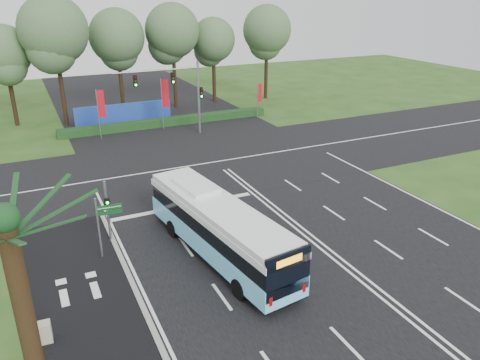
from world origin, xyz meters
TOP-DOWN VIEW (x-y plane):
  - ground at (0.00, 0.00)m, footprint 120.00×120.00m
  - road_main at (0.00, 0.00)m, footprint 20.00×120.00m
  - road_cross at (0.00, 12.00)m, footprint 120.00×14.00m
  - bike_path at (-12.50, -3.00)m, footprint 5.00×18.00m
  - kerb_strip at (-10.10, -3.00)m, footprint 0.25×18.00m
  - city_bus at (-5.29, -1.60)m, footprint 3.99×11.84m
  - pedestrian_signal at (-10.20, 2.42)m, footprint 0.33×0.43m
  - street_sign at (-10.64, 0.93)m, footprint 1.34×0.19m
  - utility_cabinet at (-14.19, -4.68)m, footprint 0.59×0.50m
  - banner_flag_left at (-6.99, 22.41)m, footprint 0.71×0.14m
  - banner_flag_mid at (-0.60, 23.26)m, footprint 0.71×0.33m
  - banner_flag_right at (10.15, 23.46)m, footprint 0.56×0.15m
  - palm_tree at (-14.50, -8.00)m, footprint 3.20×3.20m
  - traffic_light_gantry at (0.21, 20.50)m, footprint 8.41×0.28m
  - hedge at (0.00, 24.50)m, footprint 22.00×1.20m
  - blue_hoarding at (-4.00, 27.00)m, footprint 10.00×0.30m
  - eucalyptus_row at (-2.73, 31.18)m, footprint 42.24×9.91m

SIDE VIEW (x-z plane):
  - ground at x=0.00m, z-range 0.00..0.00m
  - road_main at x=0.00m, z-range 0.00..0.04m
  - road_cross at x=0.00m, z-range 0.00..0.05m
  - bike_path at x=-12.50m, z-range 0.00..0.06m
  - kerb_strip at x=-10.10m, z-range 0.00..0.12m
  - hedge at x=0.00m, z-range 0.00..0.80m
  - utility_cabinet at x=-14.19m, z-range 0.00..0.94m
  - blue_hoarding at x=-4.00m, z-range 0.00..2.20m
  - city_bus at x=-5.29m, z-range 0.01..3.35m
  - pedestrian_signal at x=-10.20m, z-range 0.17..3.85m
  - street_sign at x=-10.64m, z-range 0.48..3.92m
  - banner_flag_right at x=10.15m, z-range 0.61..4.44m
  - banner_flag_left at x=-6.99m, z-range 0.72..5.53m
  - banner_flag_mid at x=-0.60m, z-range 0.75..5.89m
  - traffic_light_gantry at x=0.21m, z-range 1.16..8.16m
  - palm_tree at x=-14.50m, z-range 2.62..10.27m
  - eucalyptus_row at x=-2.73m, z-range 2.06..14.97m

